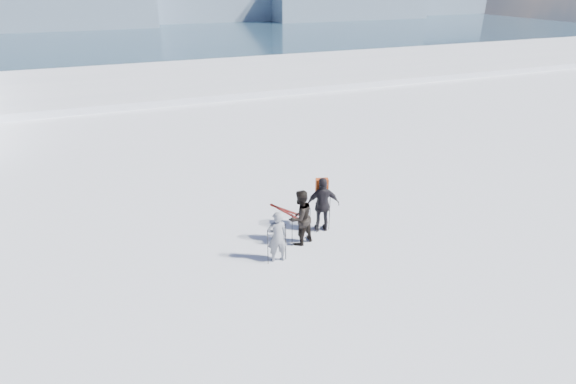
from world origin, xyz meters
name	(u,v)px	position (x,y,z in m)	size (l,w,h in m)	color
lake_basin	(203,151)	(0.00, 30.00, -6.50)	(820.00, 820.00, 71.62)	white
skier_grey	(277,237)	(-3.06, 1.84, 0.86)	(0.63, 0.41, 1.72)	gray
skier_dark	(300,218)	(-1.99, 2.54, 0.96)	(0.93, 0.73, 1.92)	black
skier_pack	(323,205)	(-0.94, 3.03, 0.99)	(1.16, 0.48, 1.99)	black
backpack	(323,166)	(-0.88, 3.28, 2.31)	(0.42, 0.24, 0.65)	#C24112
ski_poles	(302,228)	(-1.98, 2.42, 0.64)	(2.72, 1.23, 1.35)	black
skis_loose	(287,211)	(-1.60, 4.75, 0.01)	(0.96, 1.63, 0.03)	black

